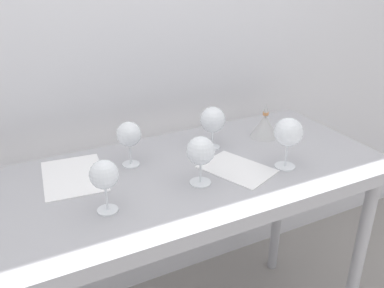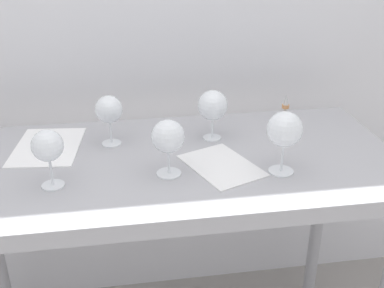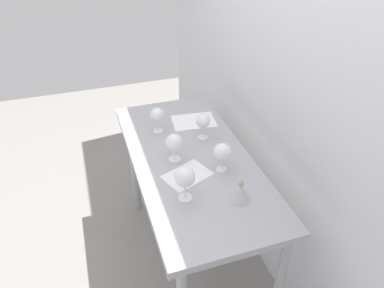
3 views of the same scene
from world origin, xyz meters
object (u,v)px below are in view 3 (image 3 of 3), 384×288
wine_glass_near_center (174,143)px  decanter_funnel (240,192)px  wine_glass_far_right (223,153)px  tasting_sheet_upper (187,175)px  tasting_sheet_lower (194,121)px  wine_glass_near_right (185,178)px  wine_glass_far_left (203,122)px  wine_glass_near_left (157,115)px

wine_glass_near_center → decanter_funnel: 0.47m
wine_glass_far_right → tasting_sheet_upper: size_ratio=0.68×
wine_glass_near_center → tasting_sheet_lower: bearing=147.1°
tasting_sheet_lower → tasting_sheet_upper: bearing=-15.8°
wine_glass_near_right → tasting_sheet_upper: wine_glass_near_right is taller
wine_glass_far_right → tasting_sheet_lower: size_ratio=0.59×
wine_glass_near_center → wine_glass_far_right: size_ratio=1.00×
wine_glass_far_left → wine_glass_near_left: bearing=-123.0°
tasting_sheet_upper → tasting_sheet_lower: 0.56m
wine_glass_far_left → wine_glass_far_right: bearing=-1.4°
wine_glass_far_right → decanter_funnel: (0.24, -0.00, -0.07)m
wine_glass_far_right → tasting_sheet_upper: (-0.01, -0.19, -0.11)m
wine_glass_near_right → wine_glass_near_left: size_ratio=1.12×
wine_glass_far_right → wine_glass_far_left: bearing=178.6°
wine_glass_near_left → wine_glass_far_right: size_ratio=0.99×
wine_glass_near_center → wine_glass_far_left: wine_glass_near_center is taller
wine_glass_near_left → wine_glass_far_right: (0.49, 0.23, -0.00)m
wine_glass_near_right → tasting_sheet_lower: wine_glass_near_right is taller
wine_glass_far_left → tasting_sheet_lower: bearing=177.6°
tasting_sheet_upper → decanter_funnel: 0.32m
tasting_sheet_upper → wine_glass_near_center: bearing=166.6°
tasting_sheet_lower → wine_glass_far_left: bearing=3.8°
wine_glass_near_left → tasting_sheet_lower: 0.28m
wine_glass_near_left → wine_glass_far_left: size_ratio=1.01×
wine_glass_near_right → wine_glass_far_left: size_ratio=1.13×
decanter_funnel → wine_glass_far_left: bearing=178.8°
wine_glass_near_right → wine_glass_far_right: size_ratio=1.11×
tasting_sheet_upper → wine_glass_near_left: bearing=162.9°
wine_glass_far_left → decanter_funnel: 0.58m
wine_glass_near_right → wine_glass_far_right: wine_glass_near_right is taller
decanter_funnel → wine_glass_near_center: bearing=-152.5°
wine_glass_near_center → wine_glass_far_left: (-0.16, 0.23, 0.00)m
tasting_sheet_lower → decanter_funnel: (0.77, -0.02, 0.05)m
wine_glass_near_right → wine_glass_near_left: (-0.64, 0.02, -0.01)m
wine_glass_near_left → tasting_sheet_upper: wine_glass_near_left is taller
tasting_sheet_upper → wine_glass_far_left: bearing=125.6°
tasting_sheet_upper → wine_glass_far_right: bearing=65.1°
wine_glass_near_right → tasting_sheet_lower: (-0.68, 0.27, -0.13)m
wine_glass_near_right → wine_glass_far_right: (-0.15, 0.25, -0.02)m
tasting_sheet_lower → decanter_funnel: bearing=4.7°
wine_glass_near_left → wine_glass_near_center: same height
wine_glass_far_right → tasting_sheet_upper: wine_glass_far_right is taller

